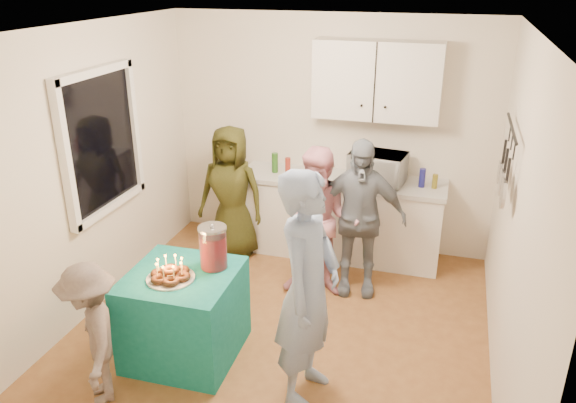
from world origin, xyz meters
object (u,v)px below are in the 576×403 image
(man_birthday, at_px, (308,290))
(woman_back_left, at_px, (231,193))
(microwave, at_px, (377,167))
(punch_jar, at_px, (213,248))
(woman_back_center, at_px, (321,224))
(party_table, at_px, (184,314))
(child_near_left, at_px, (92,335))
(counter, at_px, (340,218))
(woman_back_right, at_px, (358,218))

(man_birthday, distance_m, woman_back_left, 2.36)
(microwave, xyz_separation_m, punch_jar, (-1.02, -1.95, -0.14))
(microwave, height_order, woman_back_center, woman_back_center)
(microwave, relative_size, woman_back_center, 0.38)
(party_table, height_order, child_near_left, child_near_left)
(counter, bearing_deg, punch_jar, -108.31)
(counter, relative_size, woman_back_center, 1.46)
(party_table, relative_size, punch_jar, 2.50)
(counter, relative_size, microwave, 3.82)
(woman_back_right, bearing_deg, woman_back_center, -164.10)
(woman_back_left, bearing_deg, woman_back_center, -24.00)
(man_birthday, xyz_separation_m, woman_back_left, (-1.37, 1.92, -0.15))
(punch_jar, bearing_deg, counter, 71.69)
(counter, xyz_separation_m, microwave, (0.38, 0.00, 0.64))
(microwave, distance_m, child_near_left, 3.28)
(party_table, distance_m, man_birthday, 1.22)
(party_table, xyz_separation_m, woman_back_right, (1.17, 1.41, 0.41))
(woman_back_left, relative_size, child_near_left, 1.33)
(punch_jar, distance_m, woman_back_center, 1.26)
(counter, xyz_separation_m, woman_back_right, (0.31, -0.73, 0.36))
(punch_jar, relative_size, child_near_left, 0.30)
(man_birthday, distance_m, child_near_left, 1.59)
(microwave, bearing_deg, woman_back_left, -157.68)
(man_birthday, bearing_deg, woman_back_left, 41.61)
(woman_back_center, height_order, child_near_left, woman_back_center)
(man_birthday, relative_size, child_near_left, 1.60)
(woman_back_left, bearing_deg, counter, 18.64)
(punch_jar, bearing_deg, woman_back_left, 107.17)
(woman_back_right, bearing_deg, microwave, 75.84)
(party_table, xyz_separation_m, woman_back_center, (0.84, 1.26, 0.37))
(microwave, distance_m, punch_jar, 2.21)
(microwave, relative_size, man_birthday, 0.32)
(woman_back_left, bearing_deg, man_birthday, -54.63)
(counter, distance_m, microwave, 0.74)
(party_table, height_order, woman_back_right, woman_back_right)
(woman_back_center, distance_m, child_near_left, 2.29)
(woman_back_left, xyz_separation_m, woman_back_right, (1.45, -0.34, 0.04))
(man_birthday, distance_m, woman_back_center, 1.45)
(party_table, bearing_deg, man_birthday, -8.58)
(punch_jar, relative_size, woman_back_center, 0.23)
(microwave, height_order, party_table, microwave)
(microwave, bearing_deg, punch_jar, -109.59)
(counter, height_order, child_near_left, child_near_left)
(man_birthday, relative_size, woman_back_right, 1.14)
(microwave, distance_m, party_table, 2.56)
(counter, height_order, punch_jar, punch_jar)
(microwave, xyz_separation_m, child_near_left, (-1.62, -2.81, -0.51))
(woman_back_left, relative_size, woman_back_right, 0.95)
(woman_back_left, height_order, woman_back_center, woman_back_center)
(counter, distance_m, party_table, 2.30)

